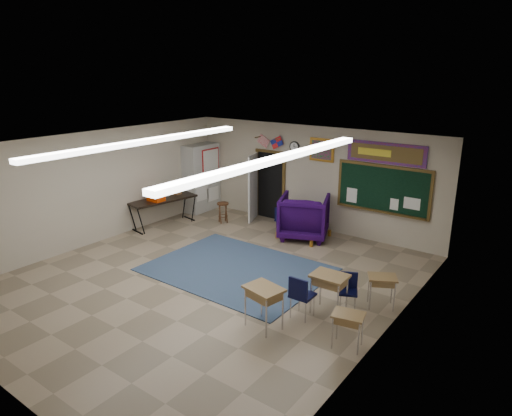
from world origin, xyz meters
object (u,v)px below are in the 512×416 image
Objects in this scene: wingback_armchair at (304,216)px; student_desk_front_left at (329,292)px; student_desk_front_right at (381,290)px; wooden_stool at (223,212)px; folding_table at (163,211)px.

wingback_armchair reaches higher than student_desk_front_left.
student_desk_front_right is 1.08× the size of wooden_stool.
student_desk_front_left is 6.62m from folding_table.
wingback_armchair is 0.62× the size of folding_table.
folding_table reaches higher than student_desk_front_left.
student_desk_front_right is at bearing -19.70° from wooden_stool.
folding_table is at bearing 144.84° from student_desk_front_right.
wingback_armchair is 2.68m from wooden_stool.
student_desk_front_left is at bearing -159.07° from student_desk_front_right.
student_desk_front_left is at bearing 105.01° from wingback_armchair.
student_desk_front_left is (2.53, -3.32, -0.15)m from wingback_armchair.
wingback_armchair is 2.13× the size of wooden_stool.
wingback_armchair reaches higher than folding_table.
student_desk_front_right is at bearing 3.98° from folding_table.
student_desk_front_left is 0.38× the size of folding_table.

